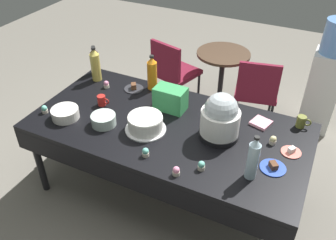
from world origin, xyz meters
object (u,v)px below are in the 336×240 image
at_px(soda_bottle_water, 253,159).
at_px(soda_carton, 170,99).
at_px(glass_salad_bowl, 104,120).
at_px(dessert_plate_cream, 227,112).
at_px(coffee_mug_olive, 302,122).
at_px(dessert_plate_cobalt, 273,167).
at_px(cupcake_vanilla, 146,152).
at_px(soda_bottle_orange_juice, 152,73).
at_px(dessert_plate_charcoal, 134,88).
at_px(cupcake_lemon, 201,166).
at_px(ceramic_snack_bowl, 65,113).
at_px(frosted_layer_cake, 145,123).
at_px(dessert_plate_coral, 291,151).
at_px(cupcake_berry, 273,140).
at_px(soda_bottle_cola, 95,61).
at_px(cupcake_cocoa, 106,84).
at_px(water_cooler, 325,80).
at_px(cupcake_mint, 44,109).
at_px(potluck_table, 168,131).
at_px(cupcake_rose, 176,171).
at_px(soda_bottle_ginger_ale, 95,65).
at_px(slow_cooker, 220,118).
at_px(maroon_chair_right, 257,89).
at_px(coffee_mug_red, 102,100).
at_px(round_cafe_table, 222,70).
at_px(maroon_chair_left, 173,70).

distance_m(soda_bottle_water, soda_carton, 0.96).
height_order(glass_salad_bowl, dessert_plate_cream, glass_salad_bowl).
bearing_deg(coffee_mug_olive, dessert_plate_cobalt, -99.04).
xyz_separation_m(cupcake_vanilla, soda_bottle_orange_juice, (-0.39, 0.84, 0.12)).
xyz_separation_m(dessert_plate_charcoal, cupcake_lemon, (0.95, -0.71, 0.02)).
bearing_deg(ceramic_snack_bowl, frosted_layer_cake, 12.29).
distance_m(glass_salad_bowl, dessert_plate_coral, 1.44).
xyz_separation_m(cupcake_berry, soda_bottle_cola, (-1.81, 0.33, 0.10)).
xyz_separation_m(cupcake_cocoa, water_cooler, (1.81, 1.34, -0.19)).
height_order(cupcake_mint, cupcake_cocoa, same).
bearing_deg(potluck_table, dessert_plate_cream, 45.22).
bearing_deg(potluck_table, cupcake_rose, -58.34).
xyz_separation_m(soda_bottle_ginger_ale, water_cooler, (1.97, 1.26, -0.32)).
bearing_deg(dessert_plate_coral, coffee_mug_olive, 88.61).
height_order(ceramic_snack_bowl, cupcake_cocoa, ceramic_snack_bowl).
bearing_deg(dessert_plate_coral, potluck_table, -174.36).
height_order(cupcake_mint, coffee_mug_olive, coffee_mug_olive).
distance_m(slow_cooker, dessert_plate_coral, 0.56).
distance_m(dessert_plate_coral, maroon_chair_right, 1.34).
distance_m(cupcake_berry, coffee_mug_red, 1.44).
bearing_deg(dessert_plate_charcoal, ceramic_snack_bowl, -113.06).
distance_m(cupcake_rose, soda_bottle_ginger_ale, 1.48).
bearing_deg(round_cafe_table, potluck_table, -88.11).
distance_m(slow_cooker, cupcake_cocoa, 1.20).
height_order(cupcake_berry, cupcake_rose, same).
bearing_deg(cupcake_cocoa, dessert_plate_coral, -5.99).
bearing_deg(cupcake_rose, dessert_plate_coral, 41.00).
xyz_separation_m(soda_bottle_ginger_ale, coffee_mug_red, (0.30, -0.35, -0.11)).
height_order(cupcake_vanilla, water_cooler, water_cooler).
height_order(cupcake_vanilla, soda_bottle_orange_juice, soda_bottle_orange_juice).
distance_m(ceramic_snack_bowl, dessert_plate_coral, 1.77).
relative_size(frosted_layer_cake, dessert_plate_charcoal, 1.80).
height_order(cupcake_berry, soda_bottle_cola, soda_bottle_cola).
distance_m(cupcake_cocoa, soda_bottle_cola, 0.33).
xyz_separation_m(cupcake_berry, soda_bottle_water, (-0.06, -0.41, 0.13)).
bearing_deg(coffee_mug_red, water_cooler, 43.68).
bearing_deg(ceramic_snack_bowl, potluck_table, 19.16).
bearing_deg(potluck_table, frosted_layer_cake, -134.79).
distance_m(dessert_plate_charcoal, dessert_plate_coral, 1.49).
bearing_deg(soda_bottle_ginger_ale, maroon_chair_left, 69.01).
height_order(dessert_plate_cream, soda_carton, soda_carton).
height_order(slow_cooker, cupcake_berry, slow_cooker).
distance_m(soda_bottle_ginger_ale, water_cooler, 2.36).
distance_m(soda_bottle_orange_juice, round_cafe_table, 1.19).
relative_size(dessert_plate_cobalt, cupcake_cocoa, 2.67).
bearing_deg(cupcake_cocoa, frosted_layer_cake, -32.36).
bearing_deg(cupcake_vanilla, dessert_plate_cobalt, 17.79).
bearing_deg(round_cafe_table, coffee_mug_olive, -47.18).
height_order(frosted_layer_cake, coffee_mug_olive, frosted_layer_cake).
xyz_separation_m(dessert_plate_cream, cupcake_cocoa, (-1.13, -0.10, 0.02)).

